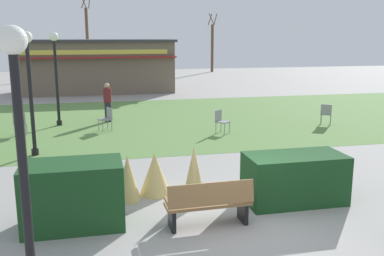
{
  "coord_description": "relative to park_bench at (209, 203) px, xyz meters",
  "views": [
    {
      "loc": [
        -2.77,
        -7.61,
        3.7
      ],
      "look_at": [
        -0.28,
        3.51,
        1.26
      ],
      "focal_mm": 40.7,
      "sensor_mm": 36.0,
      "label": 1
    }
  ],
  "objects": [
    {
      "name": "cafe_chair_north",
      "position": [
        -1.66,
        9.44,
        0.05
      ],
      "size": [
        0.58,
        0.58,
        0.89
      ],
      "color": "gray",
      "rests_on": "ground_plane"
    },
    {
      "name": "person_strolling",
      "position": [
        -1.57,
        11.22,
        0.38
      ],
      "size": [
        0.34,
        0.34,
        1.69
      ],
      "rotation": [
        0.0,
        0.0,
        3.31
      ],
      "color": "#23232D",
      "rests_on": "ground_plane"
    },
    {
      "name": "park_bench",
      "position": [
        0.0,
        0.0,
        0.0
      ],
      "size": [
        1.72,
        0.58,
        0.95
      ],
      "color": "olive",
      "rests_on": "ground_plane"
    },
    {
      "name": "lamppost_near",
      "position": [
        -3.01,
        -2.11,
        1.94
      ],
      "size": [
        0.36,
        0.36,
        3.82
      ],
      "color": "black",
      "rests_on": "ground_plane"
    },
    {
      "name": "hedge_left",
      "position": [
        -2.58,
        0.61,
        0.17
      ],
      "size": [
        1.92,
        1.1,
        1.29
      ],
      "primitive_type": "cube",
      "color": "#19421E",
      "rests_on": "ground_plane"
    },
    {
      "name": "cafe_chair_center",
      "position": [
        2.57,
        7.98,
        0.05
      ],
      "size": [
        0.62,
        0.62,
        0.89
      ],
      "color": "gray",
      "rests_on": "ground_plane"
    },
    {
      "name": "hedge_right",
      "position": [
        2.21,
        0.85,
        0.07
      ],
      "size": [
        2.2,
        1.1,
        1.1
      ],
      "primitive_type": "cube",
      "color": "#19421E",
      "rests_on": "ground_plane"
    },
    {
      "name": "parked_car_west_slot",
      "position": [
        -3.28,
        27.74,
        0.16
      ],
      "size": [
        4.29,
        2.24,
        1.2
      ],
      "color": "#2D6638",
      "rests_on": "ground_plane"
    },
    {
      "name": "tree_left_bg",
      "position": [
        -2.57,
        35.26,
        2.78
      ],
      "size": [
        0.91,
        0.96,
        7.25
      ],
      "color": "brown",
      "rests_on": "ground_plane"
    },
    {
      "name": "cafe_chair_east",
      "position": [
        7.31,
        8.51,
        0.05
      ],
      "size": [
        0.61,
        0.61,
        0.89
      ],
      "color": "gray",
      "rests_on": "ground_plane"
    },
    {
      "name": "ornamental_grass_behind_left",
      "position": [
        -0.79,
        2.01,
        0.02
      ],
      "size": [
        0.73,
        0.73,
        1.01
      ],
      "primitive_type": "cone",
      "color": "tan",
      "rests_on": "ground_plane"
    },
    {
      "name": "lawn_patch",
      "position": [
        0.7,
        11.12,
        -0.48
      ],
      "size": [
        36.0,
        12.0,
        0.01
      ],
      "primitive_type": "cube",
      "color": "#5B8442",
      "rests_on": "ground_plane"
    },
    {
      "name": "ground_plane",
      "position": [
        0.7,
        -0.11,
        -0.48
      ],
      "size": [
        80.0,
        80.0,
        0.0
      ],
      "primitive_type": "plane",
      "color": "#999691"
    },
    {
      "name": "ornamental_grass_behind_center",
      "position": [
        -1.44,
        1.75,
        0.05
      ],
      "size": [
        0.56,
        0.56,
        1.06
      ],
      "primitive_type": "cone",
      "color": "tan",
      "rests_on": "ground_plane"
    },
    {
      "name": "lamppost_far",
      "position": [
        -3.59,
        10.88,
        1.94
      ],
      "size": [
        0.36,
        0.36,
        3.82
      ],
      "color": "black",
      "rests_on": "ground_plane"
    },
    {
      "name": "ornamental_grass_behind_right",
      "position": [
        0.02,
        1.44,
        0.15
      ],
      "size": [
        0.54,
        0.54,
        1.26
      ],
      "primitive_type": "cone",
      "color": "tan",
      "rests_on": "ground_plane"
    },
    {
      "name": "tree_right_bg",
      "position": [
        9.76,
        35.69,
        2.06
      ],
      "size": [
        0.91,
        0.96,
        5.8
      ],
      "color": "brown",
      "rests_on": "ground_plane"
    },
    {
      "name": "food_kiosk",
      "position": [
        -1.93,
        21.64,
        1.24
      ],
      "size": [
        10.14,
        4.05,
        3.42
      ],
      "color": "#6B5B4C",
      "rests_on": "ground_plane"
    },
    {
      "name": "cafe_chair_west",
      "position": [
        -4.86,
        9.19,
        0.05
      ],
      "size": [
        0.46,
        0.46,
        0.89
      ],
      "color": "gray",
      "rests_on": "ground_plane"
    },
    {
      "name": "lamppost_mid",
      "position": [
        -4.0,
        6.25,
        1.94
      ],
      "size": [
        0.36,
        0.36,
        3.82
      ],
      "color": "black",
      "rests_on": "ground_plane"
    }
  ]
}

